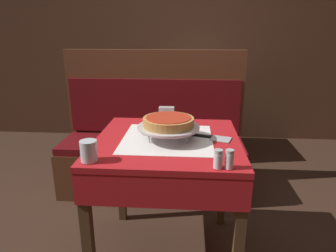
# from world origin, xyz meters

# --- Properties ---
(dining_table_front) EXTENTS (0.79, 0.79, 0.78)m
(dining_table_front) POSITION_xyz_m (0.00, 0.00, 0.66)
(dining_table_front) COLOR red
(dining_table_front) RESTS_ON ground_plane
(dining_table_rear) EXTENTS (0.70, 0.70, 0.78)m
(dining_table_rear) POSITION_xyz_m (0.21, 1.72, 0.66)
(dining_table_rear) COLOR beige
(dining_table_rear) RESTS_ON ground_plane
(booth_bench) EXTENTS (1.55, 0.50, 1.19)m
(booth_bench) POSITION_xyz_m (-0.19, 0.85, 0.34)
(booth_bench) COLOR brown
(booth_bench) RESTS_ON ground_plane
(back_wall_panel) EXTENTS (6.00, 0.04, 2.40)m
(back_wall_panel) POSITION_xyz_m (0.00, 2.26, 1.20)
(back_wall_panel) COLOR #4C2D1E
(back_wall_panel) RESTS_ON ground_plane
(pizza_pan_stand) EXTENTS (0.33, 0.33, 0.08)m
(pizza_pan_stand) POSITION_xyz_m (0.01, -0.02, 0.85)
(pizza_pan_stand) COLOR #ADADB2
(pizza_pan_stand) RESTS_ON dining_table_front
(deep_dish_pizza) EXTENTS (0.27, 0.27, 0.05)m
(deep_dish_pizza) POSITION_xyz_m (0.01, -0.02, 0.88)
(deep_dish_pizza) COLOR #C68E47
(deep_dish_pizza) RESTS_ON pizza_pan_stand
(pizza_server) EXTENTS (0.31, 0.15, 0.01)m
(pizza_server) POSITION_xyz_m (0.21, 0.03, 0.78)
(pizza_server) COLOR #BCBCC1
(pizza_server) RESTS_ON dining_table_front
(water_glass_near) EXTENTS (0.08, 0.08, 0.10)m
(water_glass_near) POSITION_xyz_m (-0.33, -0.32, 0.83)
(water_glass_near) COLOR silver
(water_glass_near) RESTS_ON dining_table_front
(salt_shaker) EXTENTS (0.04, 0.04, 0.08)m
(salt_shaker) POSITION_xyz_m (0.25, -0.35, 0.82)
(salt_shaker) COLOR silver
(salt_shaker) RESTS_ON dining_table_front
(pepper_shaker) EXTENTS (0.04, 0.04, 0.08)m
(pepper_shaker) POSITION_xyz_m (0.29, -0.35, 0.82)
(pepper_shaker) COLOR silver
(pepper_shaker) RESTS_ON dining_table_front
(napkin_holder) EXTENTS (0.10, 0.05, 0.09)m
(napkin_holder) POSITION_xyz_m (-0.03, 0.35, 0.82)
(napkin_holder) COLOR #B2B2B7
(napkin_holder) RESTS_ON dining_table_front
(condiment_caddy) EXTENTS (0.13, 0.13, 0.18)m
(condiment_caddy) POSITION_xyz_m (0.11, 1.81, 0.82)
(condiment_caddy) COLOR black
(condiment_caddy) RESTS_ON dining_table_rear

